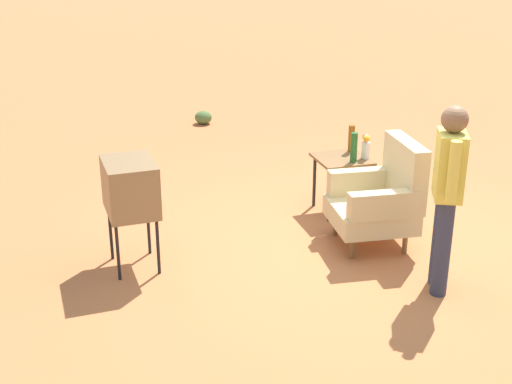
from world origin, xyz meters
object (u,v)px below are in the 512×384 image
tv_on_stand (130,188)px  person_standing (447,188)px  armchair (382,197)px  flower_vase (366,145)px  bottle_wine_green (354,147)px  side_table (342,166)px  bottle_tall_amber (351,139)px

tv_on_stand → person_standing: 2.75m
armchair → flower_vase: bearing=166.4°
bottle_wine_green → side_table: bearing=-160.4°
tv_on_stand → armchair: bearing=85.0°
side_table → tv_on_stand: tv_on_stand is taller
person_standing → flower_vase: bearing=176.4°
bottle_wine_green → bottle_tall_amber: bearing=160.0°
flower_vase → tv_on_stand: bearing=-77.1°
person_standing → bottle_wine_green: person_standing is taller
bottle_tall_amber → flower_vase: bearing=11.4°
person_standing → armchair: bearing=-175.2°
side_table → bottle_wine_green: bottle_wine_green is taller
armchair → person_standing: person_standing is taller
tv_on_stand → bottle_wine_green: (-0.52, 2.41, 0.00)m
person_standing → bottle_tall_amber: 2.05m
bottle_wine_green → bottle_tall_amber: size_ratio=1.07×
person_standing → bottle_tall_amber: bearing=178.3°
tv_on_stand → flower_vase: (-0.59, 2.59, -0.01)m
armchair → side_table: size_ratio=1.70×
flower_vase → side_table: bearing=-109.9°
armchair → bottle_tall_amber: armchair is taller
flower_vase → person_standing: bearing=-3.6°
side_table → tv_on_stand: 2.46m
armchair → flower_vase: 0.87m
armchair → tv_on_stand: 2.42m
tv_on_stand → bottle_wine_green: size_ratio=3.22×
side_table → tv_on_stand: (0.68, -2.36, 0.25)m
tv_on_stand → person_standing: person_standing is taller
person_standing → bottle_wine_green: (-1.70, -0.06, -0.15)m
tv_on_stand → bottle_wine_green: 2.47m
side_table → flower_vase: (0.08, 0.23, 0.24)m
side_table → flower_vase: bearing=70.1°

